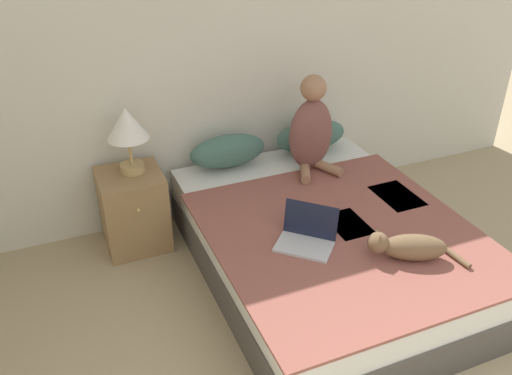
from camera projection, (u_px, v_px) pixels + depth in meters
wall_back at (237, 52)px, 3.99m from camera, size 5.56×0.05×2.55m
bed at (326, 246)px, 3.67m from camera, size 1.63×2.14×0.47m
pillow_near at (228, 151)px, 4.11m from camera, size 0.60×0.24×0.25m
pillow_far at (311, 136)px, 4.34m from camera, size 0.60×0.24×0.25m
person_sitting at (311, 130)px, 3.98m from camera, size 0.36×0.34×0.73m
cat_tabby at (408, 246)px, 3.13m from camera, size 0.51×0.36×0.18m
laptop_open at (306, 237)px, 3.27m from camera, size 0.42×0.42×0.23m
nightstand at (134, 210)px, 3.94m from camera, size 0.45×0.45×0.59m
table_lamp at (127, 127)px, 3.66m from camera, size 0.29×0.29×0.48m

